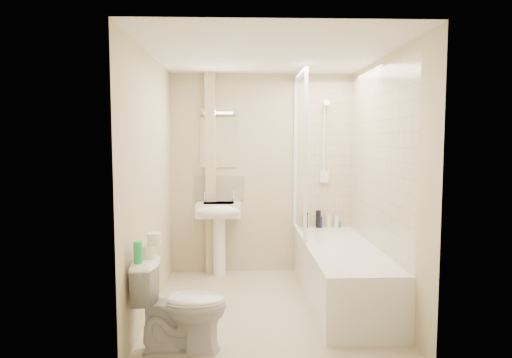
{
  "coord_description": "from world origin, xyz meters",
  "views": [
    {
      "loc": [
        -0.26,
        -4.26,
        1.62
      ],
      "look_at": [
        -0.11,
        0.2,
        1.23
      ],
      "focal_mm": 32.0,
      "sensor_mm": 36.0,
      "label": 1
    }
  ],
  "objects": [
    {
      "name": "mirror",
      "position": [
        -0.52,
        1.24,
        1.58
      ],
      "size": [
        0.46,
        0.01,
        0.6
      ],
      "primitive_type": "cube",
      "color": "white",
      "rests_on": "wall_back"
    },
    {
      "name": "bottle_black_b",
      "position": [
        0.68,
        1.16,
        0.66
      ],
      "size": [
        0.06,
        0.06,
        0.21
      ],
      "primitive_type": "cylinder",
      "color": "black",
      "rests_on": "bathtub"
    },
    {
      "name": "wall_left",
      "position": [
        -1.1,
        0.0,
        1.2
      ],
      "size": [
        0.02,
        2.5,
        2.4
      ],
      "primitive_type": "cube",
      "color": "beige",
      "rests_on": "ground"
    },
    {
      "name": "toilet_roll_upper",
      "position": [
        -0.93,
        -0.77,
        0.85
      ],
      "size": [
        0.11,
        0.11,
        0.09
      ],
      "primitive_type": "cylinder",
      "color": "white",
      "rests_on": "toilet_roll_lower"
    },
    {
      "name": "toilet_roll_lower",
      "position": [
        -0.98,
        -0.8,
        0.76
      ],
      "size": [
        0.12,
        0.12,
        0.1
      ],
      "primitive_type": "cylinder",
      "color": "white",
      "rests_on": "toilet"
    },
    {
      "name": "bathtub",
      "position": [
        0.75,
        0.2,
        0.29
      ],
      "size": [
        0.7,
        2.1,
        0.55
      ],
      "color": "white",
      "rests_on": "ground"
    },
    {
      "name": "bottle_green",
      "position": [
        0.93,
        1.16,
        0.59
      ],
      "size": [
        0.06,
        0.06,
        0.08
      ],
      "primitive_type": "cylinder",
      "color": "green",
      "rests_on": "bathtub"
    },
    {
      "name": "strip_light",
      "position": [
        -0.52,
        1.22,
        1.95
      ],
      "size": [
        0.42,
        0.07,
        0.07
      ],
      "primitive_type": "cube",
      "color": "silver",
      "rests_on": "wall_back"
    },
    {
      "name": "wall_right",
      "position": [
        1.1,
        0.0,
        1.2
      ],
      "size": [
        0.02,
        2.5,
        2.4
      ],
      "primitive_type": "cube",
      "color": "beige",
      "rests_on": "ground"
    },
    {
      "name": "tile_right",
      "position": [
        1.09,
        0.2,
        1.42
      ],
      "size": [
        0.01,
        2.1,
        1.75
      ],
      "primitive_type": "cube",
      "color": "beige",
      "rests_on": "wall_right"
    },
    {
      "name": "ceiling",
      "position": [
        0.0,
        0.0,
        2.4
      ],
      "size": [
        2.2,
        2.5,
        0.02
      ],
      "primitive_type": "cube",
      "color": "white",
      "rests_on": "wall_back"
    },
    {
      "name": "pedestal_sink",
      "position": [
        -0.52,
        1.01,
        0.7
      ],
      "size": [
        0.52,
        0.48,
        1.0
      ],
      "color": "white",
      "rests_on": "ground"
    },
    {
      "name": "bottle_cream",
      "position": [
        0.8,
        1.16,
        0.63
      ],
      "size": [
        0.07,
        0.07,
        0.16
      ],
      "primitive_type": "cylinder",
      "color": "beige",
      "rests_on": "bathtub"
    },
    {
      "name": "floor",
      "position": [
        0.0,
        0.0,
        0.0
      ],
      "size": [
        2.5,
        2.5,
        0.0
      ],
      "primitive_type": "plane",
      "color": "beige",
      "rests_on": "ground"
    },
    {
      "name": "bottle_white_b",
      "position": [
        0.9,
        1.16,
        0.62
      ],
      "size": [
        0.05,
        0.05,
        0.15
      ],
      "primitive_type": "cylinder",
      "color": "white",
      "rests_on": "bathtub"
    },
    {
      "name": "shower_screen",
      "position": [
        0.4,
        0.8,
        1.45
      ],
      "size": [
        0.04,
        0.92,
        1.8
      ],
      "color": "white",
      "rests_on": "bathtub"
    },
    {
      "name": "wall_back",
      "position": [
        0.0,
        1.25,
        1.2
      ],
      "size": [
        2.2,
        0.02,
        2.4
      ],
      "primitive_type": "cube",
      "color": "beige",
      "rests_on": "ground"
    },
    {
      "name": "toilet",
      "position": [
        -0.72,
        -0.85,
        0.35
      ],
      "size": [
        0.43,
        0.71,
        0.71
      ],
      "primitive_type": "imported",
      "rotation": [
        0.0,
        0.0,
        1.54
      ],
      "color": "white",
      "rests_on": "ground"
    },
    {
      "name": "splashback",
      "position": [
        -0.52,
        1.24,
        1.03
      ],
      "size": [
        0.6,
        0.02,
        0.3
      ],
      "primitive_type": "cube",
      "color": "beige",
      "rests_on": "wall_back"
    },
    {
      "name": "tile_back",
      "position": [
        0.75,
        1.24,
        1.42
      ],
      "size": [
        0.7,
        0.01,
        1.75
      ],
      "primitive_type": "cube",
      "color": "beige",
      "rests_on": "wall_back"
    },
    {
      "name": "bottle_blue",
      "position": [
        0.7,
        1.16,
        0.62
      ],
      "size": [
        0.05,
        0.05,
        0.13
      ],
      "primitive_type": "cylinder",
      "color": "navy",
      "rests_on": "bathtub"
    },
    {
      "name": "green_bottle",
      "position": [
        -1.02,
        -0.94,
        0.79
      ],
      "size": [
        0.06,
        0.06,
        0.16
      ],
      "primitive_type": "cylinder",
      "color": "green",
      "rests_on": "toilet"
    },
    {
      "name": "bottle_white_a",
      "position": [
        0.54,
        1.16,
        0.63
      ],
      "size": [
        0.05,
        0.05,
        0.16
      ],
      "primitive_type": "cylinder",
      "color": "white",
      "rests_on": "bathtub"
    },
    {
      "name": "shower_fixture",
      "position": [
        0.75,
        1.19,
        1.55
      ],
      "size": [
        0.1,
        0.16,
        0.99
      ],
      "color": "white",
      "rests_on": "wall_back"
    },
    {
      "name": "bottle_black_a",
      "position": [
        0.52,
        1.16,
        0.64
      ],
      "size": [
        0.07,
        0.07,
        0.19
      ],
      "primitive_type": "cylinder",
      "color": "black",
      "rests_on": "bathtub"
    },
    {
      "name": "pipe_boxing",
      "position": [
        -0.62,
        1.19,
        1.2
      ],
      "size": [
        0.12,
        0.12,
        2.4
      ],
      "primitive_type": "cube",
      "color": "beige",
      "rests_on": "ground"
    }
  ]
}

